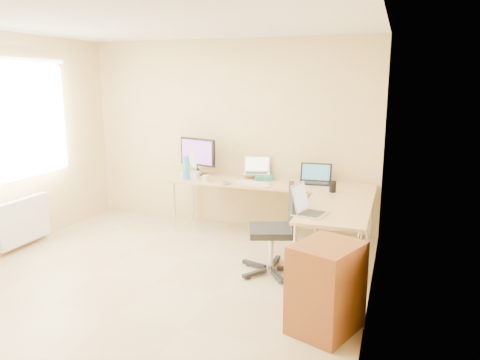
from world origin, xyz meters
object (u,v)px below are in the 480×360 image
(laptop_black, at_px, (315,174))
(office_chair, at_px, (271,228))
(desk_main, at_px, (271,209))
(laptop_return, at_px, (311,203))
(laptop_center, at_px, (257,166))
(desk_return, at_px, (335,241))
(desk_fan, at_px, (198,164))
(water_bottle, at_px, (186,168))
(cabinet, at_px, (326,289))
(keyboard, at_px, (253,183))
(mug, at_px, (206,178))
(monitor, at_px, (198,157))

(laptop_black, height_order, office_chair, office_chair)
(desk_main, relative_size, laptop_black, 6.56)
(laptop_return, bearing_deg, laptop_center, 47.03)
(desk_return, distance_m, laptop_return, 0.62)
(laptop_black, xyz_separation_m, desk_fan, (-1.68, 0.07, 0.02))
(water_bottle, distance_m, cabinet, 3.00)
(keyboard, distance_m, office_chair, 1.18)
(cabinet, bearing_deg, desk_fan, 154.24)
(desk_return, xyz_separation_m, mug, (-1.80, 0.75, 0.41))
(office_chair, bearing_deg, laptop_center, 94.35)
(laptop_return, height_order, cabinet, laptop_return)
(laptop_black, bearing_deg, desk_fan, 173.96)
(laptop_center, bearing_deg, water_bottle, -168.12)
(laptop_black, xyz_separation_m, office_chair, (-0.23, -1.30, -0.36))
(mug, relative_size, cabinet, 0.12)
(keyboard, bearing_deg, laptop_black, 34.79)
(desk_main, relative_size, keyboard, 5.67)
(office_chair, xyz_separation_m, cabinet, (0.74, -1.00, -0.14))
(laptop_center, bearing_deg, desk_return, -57.66)
(monitor, bearing_deg, laptop_black, 17.50)
(desk_return, bearing_deg, water_bottle, 159.41)
(keyboard, distance_m, desk_fan, 1.00)
(laptop_return, bearing_deg, desk_return, -18.67)
(monitor, height_order, desk_fan, monitor)
(desk_main, bearing_deg, laptop_center, 142.63)
(laptop_black, height_order, water_bottle, water_bottle)
(laptop_center, distance_m, cabinet, 2.79)
(desk_return, bearing_deg, laptop_return, -121.75)
(mug, height_order, desk_fan, desk_fan)
(water_bottle, relative_size, cabinet, 0.40)
(laptop_return, bearing_deg, monitor, 65.07)
(monitor, xyz_separation_m, water_bottle, (-0.02, -0.35, -0.11))
(keyboard, bearing_deg, water_bottle, -161.92)
(desk_fan, bearing_deg, cabinet, -39.11)
(mug, height_order, office_chair, office_chair)
(desk_return, distance_m, laptop_black, 1.29)
(desk_main, bearing_deg, laptop_return, -59.98)
(keyboard, xyz_separation_m, office_chair, (0.52, -1.03, -0.24))
(desk_return, distance_m, monitor, 2.46)
(monitor, height_order, laptop_return, monitor)
(office_chair, bearing_deg, monitor, 118.70)
(keyboard, bearing_deg, desk_return, -20.72)
(laptop_return, bearing_deg, laptop_black, 21.51)
(laptop_center, bearing_deg, desk_fan, 167.53)
(desk_return, height_order, office_chair, office_chair)
(keyboard, height_order, office_chair, office_chair)
(water_bottle, height_order, office_chair, water_bottle)
(desk_fan, xyz_separation_m, cabinet, (2.19, -2.37, -0.52))
(office_chair, height_order, cabinet, office_chair)
(monitor, distance_m, mug, 0.53)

